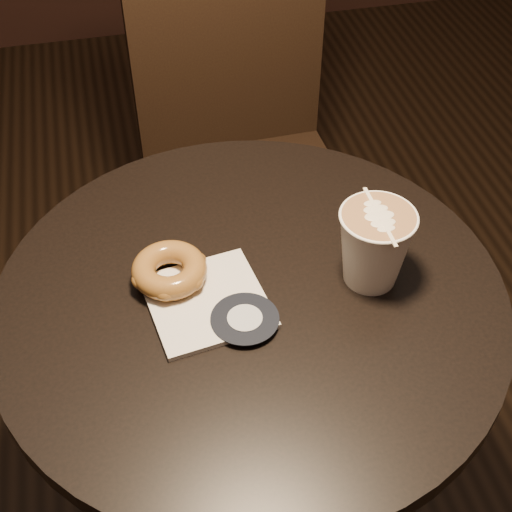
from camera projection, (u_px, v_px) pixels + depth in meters
name	position (u px, v px, depth m)	size (l,w,h in m)	color
cafe_table	(251.00, 378.00, 1.11)	(0.70, 0.70, 0.75)	black
chair	(239.00, 126.00, 1.54)	(0.43, 0.43, 1.05)	black
pastry_bag	(207.00, 301.00, 0.95)	(0.15, 0.15, 0.01)	silver
doughnut	(169.00, 270.00, 0.96)	(0.10, 0.10, 0.03)	brown
latte_cup	(374.00, 248.00, 0.95)	(0.10, 0.10, 0.11)	white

